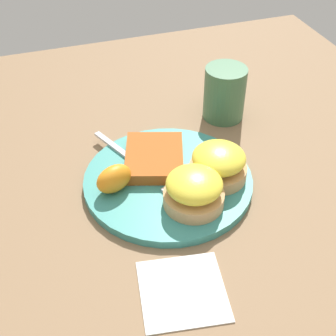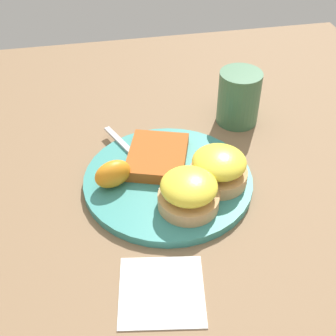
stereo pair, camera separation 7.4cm
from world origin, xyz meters
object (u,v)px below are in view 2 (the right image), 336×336
at_px(sandwich_benedict_left, 189,192).
at_px(hashbrown_patty, 157,156).
at_px(sandwich_benedict_right, 219,168).
at_px(fork, 147,168).
at_px(orange_wedge, 113,173).
at_px(cup, 239,97).

distance_m(sandwich_benedict_left, hashbrown_patty, 0.12).
bearing_deg(sandwich_benedict_right, fork, 64.80).
xyz_separation_m(sandwich_benedict_left, sandwich_benedict_right, (0.04, -0.06, 0.00)).
xyz_separation_m(hashbrown_patty, orange_wedge, (-0.04, 0.08, 0.01)).
relative_size(sandwich_benedict_right, fork, 0.41).
xyz_separation_m(orange_wedge, cup, (0.15, -0.25, 0.02)).
distance_m(fork, cup, 0.24).
height_order(hashbrown_patty, fork, hashbrown_patty).
xyz_separation_m(sandwich_benedict_left, hashbrown_patty, (0.11, 0.03, -0.02)).
bearing_deg(cup, fork, 123.53).
bearing_deg(hashbrown_patty, fork, 130.21).
relative_size(orange_wedge, cup, 0.54).
bearing_deg(sandwich_benedict_right, hashbrown_patty, 51.85).
height_order(sandwich_benedict_left, fork, sandwich_benedict_left).
relative_size(sandwich_benedict_left, orange_wedge, 1.54).
bearing_deg(sandwich_benedict_right, sandwich_benedict_left, 127.49).
relative_size(hashbrown_patty, orange_wedge, 1.95).
distance_m(sandwich_benedict_right, cup, 0.20).
relative_size(hashbrown_patty, fork, 0.52).
relative_size(sandwich_benedict_left, fork, 0.41).
height_order(sandwich_benedict_right, hashbrown_patty, sandwich_benedict_right).
bearing_deg(cup, sandwich_benedict_left, 146.79).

